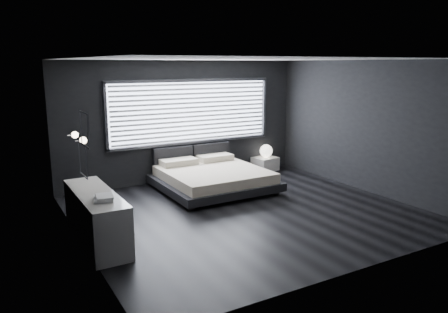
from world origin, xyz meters
TOP-DOWN VIEW (x-y plane):
  - room at (0.00, 0.00)m, footprint 6.04×6.00m
  - window at (0.20, 2.70)m, footprint 4.14×0.09m
  - headboard at (0.15, 2.64)m, footprint 1.96×0.16m
  - sconce_near at (-2.88, 0.05)m, footprint 0.18×0.11m
  - sconce_far at (-2.88, 0.65)m, footprint 0.18×0.11m
  - wall_art_upper at (-2.98, -0.55)m, footprint 0.01×0.48m
  - wall_art_lower at (-2.98, -0.30)m, footprint 0.01×0.48m
  - bed at (0.15, 1.59)m, footprint 2.32×2.21m
  - nightstand at (2.17, 2.50)m, footprint 0.66×0.58m
  - orb_lamp at (2.21, 2.52)m, footprint 0.33×0.33m
  - dresser at (-2.78, -0.03)m, footprint 0.58×2.00m
  - book_stack at (-2.76, -0.48)m, footprint 0.35×0.41m

SIDE VIEW (x-z plane):
  - nightstand at x=2.17m, z-range 0.00..0.34m
  - bed at x=0.15m, z-range -0.02..0.58m
  - dresser at x=-2.78m, z-range 0.00..0.80m
  - orb_lamp at x=2.21m, z-range 0.34..0.67m
  - headboard at x=0.15m, z-range 0.31..0.83m
  - book_stack at x=-2.76m, z-range 0.79..0.87m
  - wall_art_lower at x=-2.98m, z-range 1.14..1.62m
  - room at x=0.00m, z-range 0.00..2.80m
  - sconce_near at x=-2.88m, z-range 1.55..1.66m
  - sconce_far at x=-2.88m, z-range 1.55..1.66m
  - window at x=0.20m, z-range 0.85..2.37m
  - wall_art_upper at x=-2.98m, z-range 1.61..2.09m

